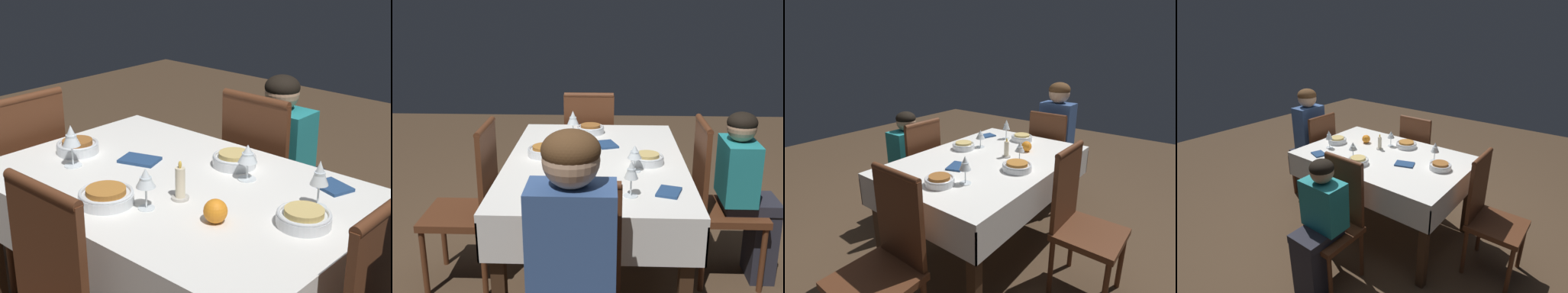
# 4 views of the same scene
# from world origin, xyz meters

# --- Properties ---
(dining_table) EXTENTS (1.44, 0.95, 0.74)m
(dining_table) POSITION_xyz_m (0.00, 0.00, 0.66)
(dining_table) COLOR white
(dining_table) RESTS_ON ground_plane
(chair_south) EXTENTS (0.38, 0.38, 0.95)m
(chair_south) POSITION_xyz_m (0.07, -0.69, 0.51)
(chair_south) COLOR #562D19
(chair_south) RESTS_ON ground_plane
(chair_east) EXTENTS (0.38, 0.38, 0.95)m
(chair_east) POSITION_xyz_m (0.93, 0.07, 0.51)
(chair_east) COLOR #562D19
(chair_east) RESTS_ON ground_plane
(person_child_teal) EXTENTS (0.30, 0.33, 1.00)m
(person_child_teal) POSITION_xyz_m (0.07, -0.85, 0.55)
(person_child_teal) COLOR #282833
(person_child_teal) RESTS_ON ground_plane
(bowl_west) EXTENTS (0.18, 0.18, 0.06)m
(bowl_west) POSITION_xyz_m (-0.53, -0.03, 0.77)
(bowl_west) COLOR silver
(bowl_west) RESTS_ON dining_table
(wine_glass_west) EXTENTS (0.06, 0.06, 0.17)m
(wine_glass_west) POSITION_xyz_m (-0.50, -0.17, 0.86)
(wine_glass_west) COLOR white
(wine_glass_west) RESTS_ON dining_table
(bowl_south) EXTENTS (0.17, 0.17, 0.06)m
(bowl_south) POSITION_xyz_m (-0.06, -0.27, 0.77)
(bowl_south) COLOR silver
(bowl_south) RESTS_ON dining_table
(wine_glass_south) EXTENTS (0.07, 0.07, 0.14)m
(wine_glass_south) POSITION_xyz_m (-0.18, -0.20, 0.84)
(wine_glass_south) COLOR white
(wine_glass_south) RESTS_ON dining_table
(bowl_east) EXTENTS (0.17, 0.17, 0.06)m
(bowl_east) POSITION_xyz_m (0.52, 0.04, 0.77)
(bowl_east) COLOR silver
(bowl_east) RESTS_ON dining_table
(wine_glass_east) EXTENTS (0.07, 0.07, 0.17)m
(wine_glass_east) POSITION_xyz_m (0.41, 0.15, 0.86)
(wine_glass_east) COLOR white
(wine_glass_east) RESTS_ON dining_table
(bowl_north) EXTENTS (0.19, 0.19, 0.06)m
(bowl_north) POSITION_xyz_m (0.06, 0.28, 0.77)
(bowl_north) COLOR silver
(bowl_north) RESTS_ON dining_table
(wine_glass_north) EXTENTS (0.07, 0.07, 0.15)m
(wine_glass_north) POSITION_xyz_m (-0.08, 0.22, 0.85)
(wine_glass_north) COLOR white
(wine_glass_north) RESTS_ON dining_table
(candle_centerpiece) EXTENTS (0.06, 0.06, 0.14)m
(candle_centerpiece) POSITION_xyz_m (-0.11, 0.09, 0.80)
(candle_centerpiece) COLOR beige
(candle_centerpiece) RESTS_ON dining_table
(orange_fruit) EXTENTS (0.08, 0.08, 0.08)m
(orange_fruit) POSITION_xyz_m (-0.31, 0.14, 0.78)
(orange_fruit) COLOR orange
(orange_fruit) RESTS_ON dining_table
(napkin_red_folded) EXTENTS (0.15, 0.13, 0.01)m
(napkin_red_folded) POSITION_xyz_m (-0.46, -0.34, 0.75)
(napkin_red_folded) COLOR navy
(napkin_red_folded) RESTS_ON dining_table
(napkin_spare_side) EXTENTS (0.18, 0.15, 0.01)m
(napkin_spare_side) POSITION_xyz_m (0.25, -0.06, 0.75)
(napkin_spare_side) COLOR navy
(napkin_spare_side) RESTS_ON dining_table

